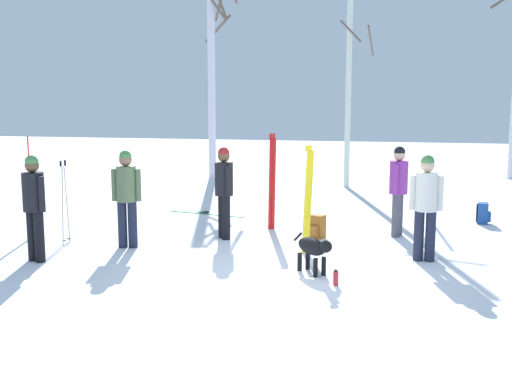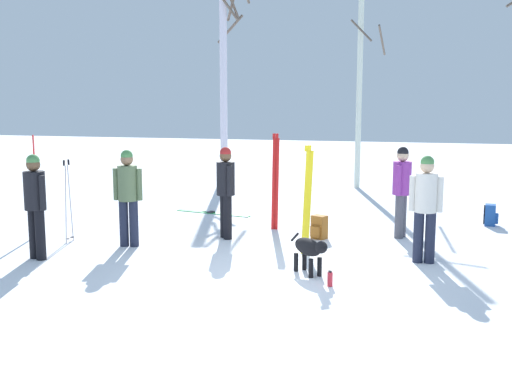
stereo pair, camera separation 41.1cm
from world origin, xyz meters
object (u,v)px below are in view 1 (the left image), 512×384
backpack_0 (483,214)px  birch_tree_0 (213,74)px  ski_pair_lying_0 (207,213)px  person_0 (398,185)px  ski_pair_planted_2 (308,200)px  backpack_1 (317,227)px  birch_tree_1 (349,69)px  person_3 (34,201)px  person_2 (224,187)px  ski_pair_planted_0 (272,182)px  person_4 (426,201)px  dog (313,248)px  ski_pair_planted_1 (30,187)px  water_bottle_0 (336,278)px  ski_poles_1 (65,200)px  person_1 (126,192)px

backpack_0 → birch_tree_0: size_ratio=0.07×
ski_pair_lying_0 → person_0: bearing=-17.9°
ski_pair_planted_2 → backpack_1: 1.34m
backpack_0 → birch_tree_1: bearing=124.0°
backpack_0 → backpack_1: bearing=-146.5°
ski_pair_lying_0 → backpack_0: 6.00m
person_0 → ski_pair_planted_2: size_ratio=0.94×
person_3 → ski_pair_lying_0: 4.86m
backpack_1 → person_2: bearing=-166.0°
person_3 → ski_pair_planted_0: bearing=45.5°
person_4 → birch_tree_0: (-6.39, 9.32, 2.42)m
dog → ski_pair_planted_1: (-5.51, 1.25, 0.57)m
backpack_1 → water_bottle_0: backpack_1 is taller
ski_pair_planted_1 → ski_pair_planted_2: size_ratio=1.05×
person_2 → ski_poles_1: person_2 is taller
ski_poles_1 → ski_pair_planted_0: bearing=31.3°
person_3 → birch_tree_0: size_ratio=0.26×
ski_pair_planted_0 → ski_pair_lying_0: 2.40m
ski_pair_planted_0 → birch_tree_1: bearing=81.2°
ski_poles_1 → backpack_0: (7.58, 3.60, -0.59)m
person_4 → backpack_0: bearing=68.4°
person_3 → person_4: bearing=13.2°
person_2 → birch_tree_0: 9.28m
backpack_0 → backpack_1: 3.86m
ski_pair_planted_0 → ski_pair_planted_1: 4.61m
person_0 → birch_tree_1: 7.02m
person_2 → ski_poles_1: 2.87m
dog → backpack_1: bearing=96.0°
water_bottle_0 → person_4: bearing=52.6°
person_1 → water_bottle_0: person_1 is taller
person_0 → ski_poles_1: bearing=-161.2°
ski_pair_lying_0 → backpack_0: bearing=2.4°
backpack_0 → water_bottle_0: (-2.59, -5.01, -0.11)m
dog → water_bottle_0: (0.39, -0.50, -0.28)m
backpack_1 → birch_tree_0: 9.78m
person_1 → birch_tree_0: birch_tree_0 is taller
ski_pair_planted_0 → ski_poles_1: ski_pair_planted_0 is taller
ski_pair_planted_2 → birch_tree_1: (0.01, 8.06, 2.55)m
person_4 → backpack_1: bearing=146.7°
person_3 → backpack_0: size_ratio=3.90×
ski_pair_planted_2 → water_bottle_0: ski_pair_planted_2 is taller
person_3 → birch_tree_1: bearing=66.4°
person_2 → ski_pair_lying_0: (-1.08, 2.30, -0.97)m
person_3 → water_bottle_0: (4.82, -0.21, -0.87)m
person_1 → birch_tree_1: size_ratio=0.25×
ski_poles_1 → birch_tree_0: (-0.14, 9.54, 2.60)m
ski_pair_planted_1 → birch_tree_1: size_ratio=0.28×
person_1 → ski_pair_planted_2: (3.13, 0.33, -0.07)m
ski_pair_planted_1 → water_bottle_0: size_ratio=8.51×
dog → water_bottle_0: dog is taller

